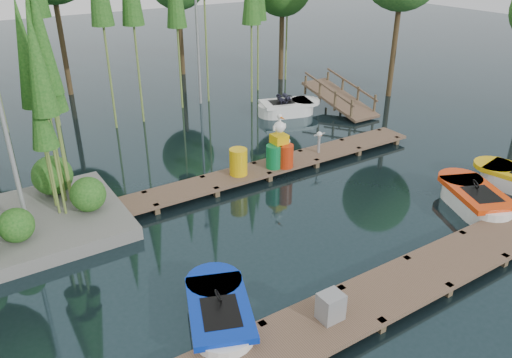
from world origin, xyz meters
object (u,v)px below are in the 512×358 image
boat_blue (219,315)px  yellow_barrel (238,162)px  boat_red (474,200)px  drum_cluster (280,150)px  utility_cabinet (331,307)px

boat_blue → yellow_barrel: 6.86m
boat_blue → yellow_barrel: bearing=76.8°
boat_red → yellow_barrel: 7.42m
boat_red → yellow_barrel: yellow_barrel is taller
drum_cluster → yellow_barrel: bearing=174.6°
boat_blue → drum_cluster: size_ratio=1.65×
utility_cabinet → yellow_barrel: (1.97, 7.00, 0.14)m
boat_red → utility_cabinet: 7.27m
utility_cabinet → yellow_barrel: yellow_barrel is taller
utility_cabinet → drum_cluster: 7.72m
boat_red → utility_cabinet: size_ratio=5.34×
boat_blue → utility_cabinet: bearing=-14.4°
utility_cabinet → drum_cluster: drum_cluster is taller
yellow_barrel → boat_red: bearing=-46.5°
boat_red → drum_cluster: (-3.51, 5.22, 0.56)m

